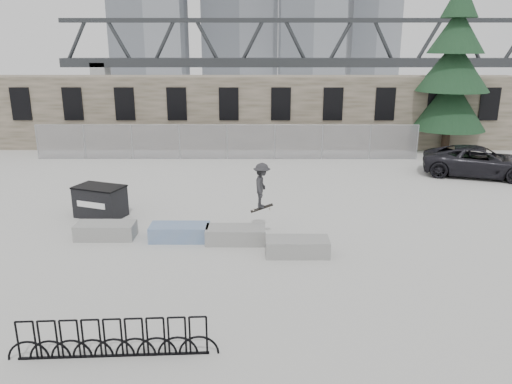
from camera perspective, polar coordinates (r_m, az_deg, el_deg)
ground at (r=17.24m, az=-5.73°, el=-5.45°), size 120.00×120.00×0.00m
stone_wall at (r=32.45m, az=-2.98°, el=9.14°), size 36.00×2.58×4.50m
chainlink_fence at (r=28.96m, az=-3.34°, el=5.78°), size 22.06×0.06×2.02m
planter_far_left at (r=17.96m, az=-16.80°, el=-4.18°), size 2.00×0.90×0.54m
planter_center_left at (r=17.25m, az=-8.71°, el=-4.51°), size 2.00×0.90×0.54m
planter_center_right at (r=16.85m, az=-2.35°, el=-4.84°), size 2.00×0.90×0.54m
planter_offset at (r=15.93m, az=4.75°, el=-6.18°), size 2.00×0.90×0.54m
dumpster at (r=20.14m, az=-17.37°, el=-1.01°), size 2.13×1.70×1.22m
bike_rack at (r=11.43m, az=-16.01°, el=-15.80°), size 4.49×0.30×0.90m
spruce_tree at (r=32.86m, az=21.62°, el=12.91°), size 4.42×4.42×11.50m
truss_bridge at (r=71.41m, az=7.02°, el=14.59°), size 70.00×3.00×9.80m
suv at (r=27.55m, az=24.15°, el=3.20°), size 5.94×4.09×1.51m
skateboarder at (r=16.91m, az=0.67°, el=0.73°), size 0.79×1.06×1.72m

